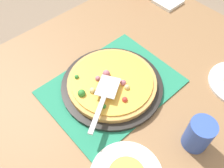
# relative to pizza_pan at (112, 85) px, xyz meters

# --- Properties ---
(ground_plane) EXTENTS (8.00, 8.00, 0.00)m
(ground_plane) POSITION_rel_pizza_pan_xyz_m (0.00, 0.00, -0.76)
(ground_plane) COLOR #84705B
(dining_table) EXTENTS (1.40, 1.00, 0.75)m
(dining_table) POSITION_rel_pizza_pan_xyz_m (0.00, 0.00, -0.12)
(dining_table) COLOR olive
(dining_table) RESTS_ON ground_plane
(placemat) EXTENTS (0.48, 0.36, 0.01)m
(placemat) POSITION_rel_pizza_pan_xyz_m (0.00, 0.00, -0.01)
(placemat) COLOR #237F5B
(placemat) RESTS_ON dining_table
(pizza_pan) EXTENTS (0.38, 0.38, 0.01)m
(pizza_pan) POSITION_rel_pizza_pan_xyz_m (0.00, 0.00, 0.00)
(pizza_pan) COLOR black
(pizza_pan) RESTS_ON placemat
(pizza) EXTENTS (0.33, 0.33, 0.05)m
(pizza) POSITION_rel_pizza_pan_xyz_m (0.00, -0.00, 0.02)
(pizza) COLOR tan
(pizza) RESTS_ON pizza_pan
(cup_far) EXTENTS (0.08, 0.08, 0.12)m
(cup_far) POSITION_rel_pizza_pan_xyz_m (-0.05, 0.34, 0.05)
(cup_far) COLOR #3351AD
(cup_far) RESTS_ON dining_table
(pizza_server) EXTENTS (0.22, 0.16, 0.01)m
(pizza_server) POSITION_rel_pizza_pan_xyz_m (0.08, 0.05, 0.06)
(pizza_server) COLOR silver
(pizza_server) RESTS_ON pizza
(napkin_stack) EXTENTS (0.12, 0.12, 0.02)m
(napkin_stack) POSITION_rel_pizza_pan_xyz_m (-0.58, -0.21, -0.01)
(napkin_stack) COLOR white
(napkin_stack) RESTS_ON dining_table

